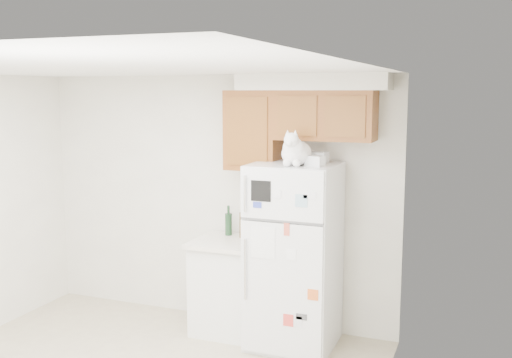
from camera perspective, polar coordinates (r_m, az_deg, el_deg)
The scene contains 8 objects.
room_shell at distance 4.51m, azimuth -12.15°, elevation -0.37°, with size 3.84×4.04×2.52m.
refrigerator at distance 5.53m, azimuth 3.62°, elevation -7.30°, with size 0.76×0.78×1.70m.
base_counter at distance 5.94m, azimuth -2.64°, elevation -10.08°, with size 0.64×0.64×0.92m.
cat at distance 5.22m, azimuth 3.81°, elevation 2.61°, with size 0.31×0.46×0.32m.
storage_box_back at distance 5.43m, azimuth 5.86°, elevation 2.06°, with size 0.18×0.13×0.10m, color white.
storage_box_front at distance 5.20m, azimuth 5.65°, elevation 1.73°, with size 0.15×0.11×0.09m, color white.
bottle_green at distance 5.97m, azimuth -2.64°, elevation -3.96°, with size 0.07×0.07×0.30m, color #19381E, non-canonical shape.
bottle_amber at distance 5.86m, azimuth -1.20°, elevation -3.99°, with size 0.08×0.08×0.34m, color #593814, non-canonical shape.
Camera 1 is at (2.59, -3.47, 2.34)m, focal length 42.00 mm.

